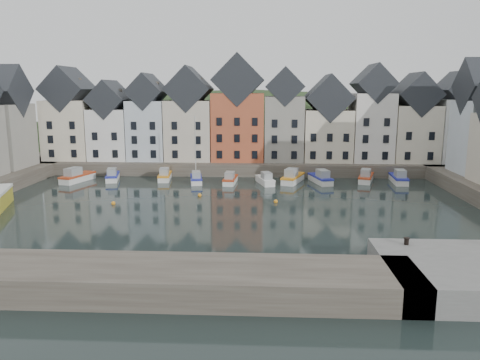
{
  "coord_description": "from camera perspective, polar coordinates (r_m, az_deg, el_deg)",
  "views": [
    {
      "loc": [
        4.41,
        -52.01,
        13.91
      ],
      "look_at": [
        1.46,
        6.0,
        2.65
      ],
      "focal_mm": 35.0,
      "sensor_mm": 36.0,
      "label": 1
    }
  ],
  "objects": [
    {
      "name": "near_wall",
      "position": [
        35.7,
        -21.54,
        -11.03
      ],
      "size": [
        50.0,
        6.0,
        2.0
      ],
      "primitive_type": "cube",
      "color": "#443D34",
      "rests_on": "ground"
    },
    {
      "name": "ground",
      "position": [
        54.02,
        -1.88,
        -3.96
      ],
      "size": [
        260.0,
        260.0,
        0.0
      ],
      "primitive_type": "plane",
      "color": "black",
      "rests_on": "ground"
    },
    {
      "name": "boat_c",
      "position": [
        73.96,
        -9.16,
        0.5
      ],
      "size": [
        2.4,
        5.83,
        2.18
      ],
      "rotation": [
        0.0,
        0.0,
        0.11
      ],
      "color": "silver",
      "rests_on": "ground"
    },
    {
      "name": "boat_d",
      "position": [
        71.12,
        -5.37,
        0.19
      ],
      "size": [
        2.58,
        5.57,
        10.25
      ],
      "rotation": [
        0.0,
        0.0,
        0.18
      ],
      "color": "silver",
      "rests_on": "ground"
    },
    {
      "name": "boat_b",
      "position": [
        75.37,
        -15.28,
        0.45
      ],
      "size": [
        3.02,
        5.95,
        2.19
      ],
      "rotation": [
        0.0,
        0.0,
        0.23
      ],
      "color": "silver",
      "rests_on": "ground"
    },
    {
      "name": "boat_g",
      "position": [
        71.32,
        6.42,
        0.26
      ],
      "size": [
        4.07,
        6.78,
        2.49
      ],
      "rotation": [
        0.0,
        0.0,
        -0.34
      ],
      "color": "silver",
      "rests_on": "ground"
    },
    {
      "name": "far_quay",
      "position": [
        83.13,
        -0.17,
        2.04
      ],
      "size": [
        90.0,
        16.0,
        2.0
      ],
      "primitive_type": "cube",
      "color": "#443D34",
      "rests_on": "ground"
    },
    {
      "name": "boat_i",
      "position": [
        74.12,
        15.1,
        0.31
      ],
      "size": [
        3.52,
        6.23,
        2.29
      ],
      "rotation": [
        0.0,
        0.0,
        -0.3
      ],
      "color": "silver",
      "rests_on": "ground"
    },
    {
      "name": "mooring_bollard",
      "position": [
        39.01,
        19.64,
        -6.99
      ],
      "size": [
        0.48,
        0.48,
        0.56
      ],
      "color": "black",
      "rests_on": "near_quay"
    },
    {
      "name": "far_terrace",
      "position": [
        80.17,
        2.06,
        7.37
      ],
      "size": [
        72.37,
        8.16,
        17.78
      ],
      "color": "beige",
      "rests_on": "far_quay"
    },
    {
      "name": "hillside",
      "position": [
        112.7,
        0.56,
        -5.45
      ],
      "size": [
        153.6,
        70.4,
        64.0
      ],
      "color": "#24381C",
      "rests_on": "ground"
    },
    {
      "name": "boat_j",
      "position": [
        74.61,
        18.79,
        0.19
      ],
      "size": [
        2.33,
        6.26,
        2.36
      ],
      "rotation": [
        0.0,
        0.0,
        -0.07
      ],
      "color": "silver",
      "rests_on": "ground"
    },
    {
      "name": "mooring_buoys",
      "position": [
        59.57,
        -5.29,
        -2.43
      ],
      "size": [
        20.5,
        5.5,
        0.5
      ],
      "color": "orange",
      "rests_on": "ground"
    },
    {
      "name": "boat_f",
      "position": [
        69.99,
        3.1,
        0.01
      ],
      "size": [
        3.07,
        5.63,
        2.06
      ],
      "rotation": [
        0.0,
        0.0,
        0.28
      ],
      "color": "silver",
      "rests_on": "ground"
    },
    {
      "name": "boat_e",
      "position": [
        70.21,
        -1.21,
        0.06
      ],
      "size": [
        2.03,
        5.5,
        2.07
      ],
      "rotation": [
        0.0,
        0.0,
        -0.07
      ],
      "color": "silver",
      "rests_on": "ground"
    },
    {
      "name": "boat_a",
      "position": [
        75.82,
        -19.28,
        0.35
      ],
      "size": [
        3.76,
        6.84,
        2.51
      ],
      "rotation": [
        0.0,
        0.0,
        -0.28
      ],
      "color": "silver",
      "rests_on": "ground"
    },
    {
      "name": "boat_h",
      "position": [
        71.59,
        9.82,
        0.18
      ],
      "size": [
        3.38,
        6.44,
        2.37
      ],
      "rotation": [
        0.0,
        0.0,
        0.25
      ],
      "color": "silver",
      "rests_on": "ground"
    }
  ]
}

